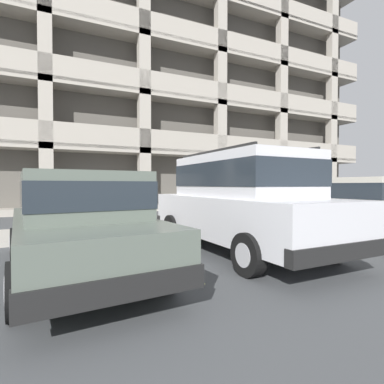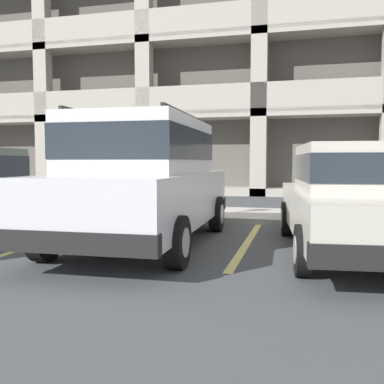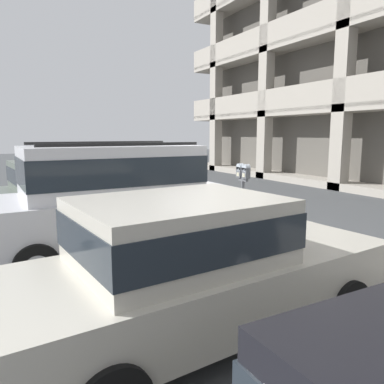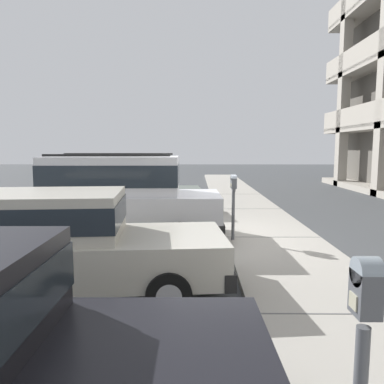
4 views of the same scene
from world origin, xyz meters
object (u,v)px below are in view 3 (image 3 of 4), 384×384
at_px(silver_suv, 114,196).
at_px(red_sedan, 65,189).
at_px(dark_hatchback, 194,264).
at_px(parking_meter_near, 243,182).

bearing_deg(silver_suv, red_sedan, -175.48).
bearing_deg(dark_hatchback, silver_suv, 173.43).
bearing_deg(silver_suv, dark_hatchback, -2.57).
xyz_separation_m(silver_suv, dark_hatchback, (3.12, -0.06, -0.27)).
bearing_deg(red_sedan, parking_meter_near, 36.63).
bearing_deg(silver_suv, parking_meter_near, 84.68).
distance_m(silver_suv, parking_meter_near, 2.67).
relative_size(silver_suv, red_sedan, 1.04).
xyz_separation_m(dark_hatchback, parking_meter_near, (-2.94, 2.72, 0.38)).
relative_size(red_sedan, dark_hatchback, 1.00).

